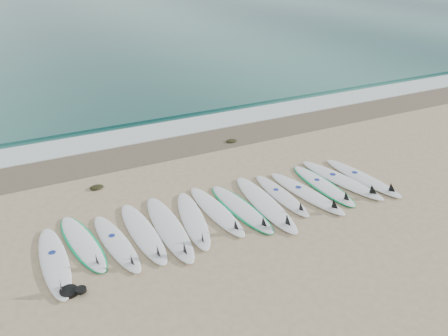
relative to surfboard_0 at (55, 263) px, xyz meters
name	(u,v)px	position (x,y,z in m)	size (l,w,h in m)	color
ground	(228,211)	(3.95, 0.25, -0.06)	(120.00, 120.00, 0.00)	tan
ocean	(52,23)	(3.95, 32.75, -0.04)	(120.00, 55.00, 0.03)	#255F58
wet_sand_band	(169,147)	(3.95, 4.35, -0.05)	(120.00, 1.80, 0.01)	brown
foam_band	(155,132)	(3.95, 5.75, -0.04)	(120.00, 1.40, 0.04)	silver
wave_crest	(141,117)	(3.95, 7.25, -0.01)	(120.00, 1.00, 0.10)	#255F58
surfboard_0	(55,263)	(0.00, 0.00, 0.00)	(0.55, 2.52, 0.32)	white
surfboard_1	(83,243)	(0.62, 0.41, -0.01)	(0.93, 2.44, 0.30)	white
surfboard_2	(117,244)	(1.25, 0.07, 0.00)	(0.78, 2.41, 0.30)	white
surfboard_3	(144,233)	(1.86, 0.17, 0.00)	(0.64, 2.61, 0.33)	white
surfboard_4	(170,229)	(2.42, 0.08, 0.01)	(0.66, 2.81, 0.36)	white
surfboard_5	(194,220)	(3.02, 0.16, 0.00)	(0.94, 2.54, 0.32)	white
surfboard_6	(217,211)	(3.66, 0.26, 0.00)	(0.65, 2.52, 0.32)	white
surfboard_7	(242,209)	(4.24, 0.12, -0.01)	(0.82, 2.55, 0.32)	white
surfboard_8	(266,204)	(4.85, 0.01, 0.01)	(0.73, 2.89, 0.37)	white
surfboard_9	(282,196)	(5.44, 0.20, 0.00)	(0.48, 2.31, 0.30)	white
surfboard_10	(307,193)	(6.06, 0.00, 0.00)	(0.91, 2.64, 0.33)	white
surfboard_11	(323,185)	(6.69, 0.17, -0.01)	(0.59, 2.47, 0.31)	white
surfboard_12	(343,180)	(7.31, 0.16, 0.00)	(1.03, 2.79, 0.35)	white
surfboard_13	(364,178)	(7.90, 0.00, 0.00)	(0.78, 2.64, 0.33)	white
seaweed_near	(97,187)	(1.38, 2.73, -0.02)	(0.35, 0.28, 0.07)	black
seaweed_far	(231,141)	(5.91, 3.88, -0.02)	(0.36, 0.28, 0.07)	black
leash_coil	(72,291)	(0.17, -0.97, -0.01)	(0.46, 0.36, 0.11)	black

